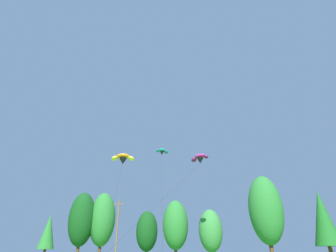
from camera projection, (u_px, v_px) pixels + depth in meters
The scene contains 12 objects.
treeline_tree_a at pixel (48, 231), 69.45m from camera, with size 4.09×4.09×11.33m.
treeline_tree_b at pixel (82, 219), 63.04m from camera, with size 5.94×5.94×15.32m.
treeline_tree_c at pixel (102, 219), 64.41m from camera, with size 5.99×5.99×15.53m.
treeline_tree_d at pixel (147, 231), 59.37m from camera, with size 4.68×4.68×10.66m.
treeline_tree_e at pixel (175, 225), 54.16m from camera, with size 5.03×5.03×11.98m.
treeline_tree_f at pixel (211, 231), 51.71m from camera, with size 4.47×4.47×9.89m.
treeline_tree_g at pixel (266, 209), 47.95m from camera, with size 5.86×5.86×15.05m.
treeline_tree_h at pixel (323, 218), 46.59m from camera, with size 4.27×4.27×12.16m.
utility_pole at pixel (117, 231), 45.86m from camera, with size 2.20×0.26×10.54m.
parafoil_kite_high_magenta at pixel (200, 158), 47.41m from camera, with size 7.50×20.02×16.38m.
parafoil_kite_mid_teal at pixel (162, 152), 42.17m from camera, with size 6.68×13.87×15.34m.
parafoil_kite_far_orange at pixel (123, 159), 39.86m from camera, with size 4.64×8.72×13.93m.
Camera 1 is at (12.22, 0.23, 2.22)m, focal length 28.98 mm.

